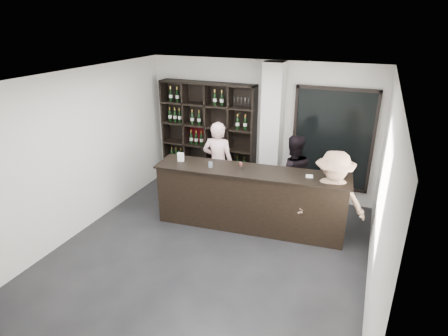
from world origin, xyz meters
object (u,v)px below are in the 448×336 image
at_px(wine_shelf, 208,136).
at_px(customer, 332,200).
at_px(taster_black, 292,176).
at_px(tasting_counter, 250,199).
at_px(taster_pink, 218,163).

distance_m(wine_shelf, customer, 3.33).
bearing_deg(taster_black, wine_shelf, -43.19).
xyz_separation_m(tasting_counter, taster_black, (0.60, 0.75, 0.25)).
height_order(tasting_counter, customer, customer).
xyz_separation_m(wine_shelf, taster_pink, (0.55, -0.72, -0.32)).
height_order(wine_shelf, taster_pink, wine_shelf).
bearing_deg(wine_shelf, customer, -27.18).
relative_size(wine_shelf, taster_black, 1.44).
distance_m(tasting_counter, taster_pink, 1.25).
bearing_deg(wine_shelf, taster_pink, -52.57).
bearing_deg(tasting_counter, wine_shelf, 130.55).
bearing_deg(taster_black, tasting_counter, 26.95).
relative_size(tasting_counter, taster_black, 2.10).
bearing_deg(taster_pink, wine_shelf, -57.78).
distance_m(taster_pink, customer, 2.53).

